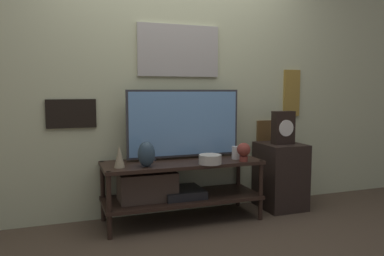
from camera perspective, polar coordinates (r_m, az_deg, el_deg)
ground_plane at (r=3.21m, az=0.17°, el=-15.51°), size 12.00×12.00×0.00m
wall_back at (r=3.56m, az=-3.05°, el=8.74°), size 6.40×0.08×2.70m
media_console at (r=3.33m, az=-3.49°, el=-8.53°), size 1.40×0.51×0.54m
television at (r=3.40m, az=-1.22°, el=0.70°), size 1.05×0.05×0.63m
vase_wide_bowl at (r=3.20m, az=2.77°, el=-4.78°), size 0.19×0.19×0.08m
vase_slim_bronze at (r=3.09m, az=-11.00°, el=-4.31°), size 0.09×0.09×0.18m
vase_urn_stoneware at (r=3.09m, az=-6.96°, el=-3.97°), size 0.14×0.13×0.21m
candle_jar at (r=3.43m, az=6.70°, el=-3.77°), size 0.08×0.08×0.12m
decorative_bust at (r=3.33m, az=7.88°, el=-3.45°), size 0.12×0.12×0.17m
side_table at (r=3.84m, az=13.29°, el=-7.07°), size 0.39×0.45×0.64m
mantel_clock at (r=3.73m, az=13.73°, el=0.05°), size 0.21×0.11×0.32m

